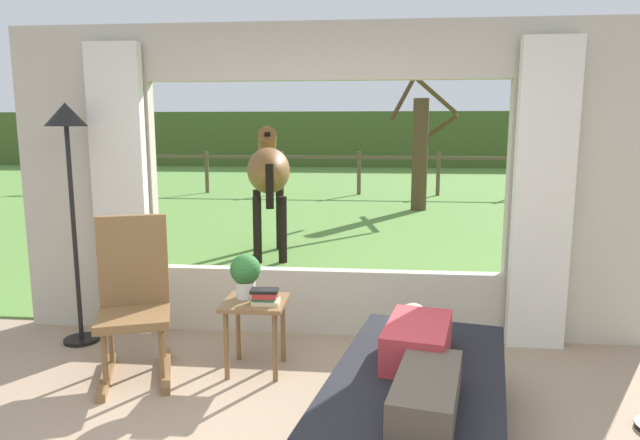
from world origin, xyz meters
TOP-DOWN VIEW (x-y plane):
  - back_wall_with_window at (0.00, 2.26)m, footprint 5.20×0.12m
  - curtain_panel_left at (-1.69, 2.12)m, footprint 0.44×0.10m
  - curtain_panel_right at (1.69, 2.12)m, footprint 0.44×0.10m
  - outdoor_pasture_lawn at (0.00, 13.16)m, footprint 36.00×21.68m
  - distant_hill_ridge at (0.00, 23.00)m, footprint 36.00×2.00m
  - recliner_sofa at (0.66, 0.63)m, footprint 1.22×1.85m
  - reclining_person at (0.66, 0.58)m, footprint 0.45×1.43m
  - rocking_chair at (-1.27, 1.35)m, footprint 0.66×0.80m
  - side_table at (-0.43, 1.46)m, footprint 0.44×0.44m
  - potted_plant at (-0.51, 1.52)m, footprint 0.22×0.22m
  - book_stack at (-0.34, 1.40)m, footprint 0.20×0.15m
  - floor_lamp_left at (-1.97, 1.86)m, footprint 0.32×0.32m
  - horse at (-1.02, 5.09)m, footprint 0.80×1.82m
  - pasture_tree at (1.33, 9.48)m, footprint 1.41×1.48m
  - pasture_fence_line at (0.00, 12.08)m, footprint 16.10×0.10m

SIDE VIEW (x-z plane):
  - outdoor_pasture_lawn at x=0.00m, z-range 0.00..0.02m
  - recliner_sofa at x=0.66m, z-range 0.01..0.43m
  - side_table at x=-0.43m, z-range 0.17..0.69m
  - reclining_person at x=0.66m, z-range 0.41..0.63m
  - rocking_chair at x=-1.27m, z-range -0.01..1.11m
  - book_stack at x=-0.34m, z-range 0.52..0.62m
  - potted_plant at x=-0.51m, z-range 0.54..0.86m
  - pasture_fence_line at x=0.00m, z-range 0.19..1.29m
  - horse at x=-1.02m, z-range 0.29..2.02m
  - curtain_panel_left at x=-1.69m, z-range 0.00..2.40m
  - curtain_panel_right at x=1.69m, z-range 0.00..2.40m
  - distant_hill_ridge at x=0.00m, z-range 0.00..2.40m
  - back_wall_with_window at x=0.00m, z-range -0.03..2.52m
  - pasture_tree at x=1.33m, z-range -0.12..2.67m
  - floor_lamp_left at x=-1.97m, z-range 0.59..2.51m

